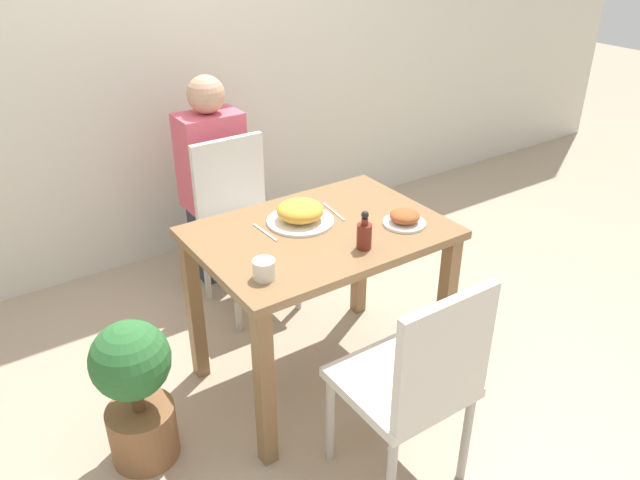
{
  "coord_description": "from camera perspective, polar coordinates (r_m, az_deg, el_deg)",
  "views": [
    {
      "loc": [
        -1.28,
        -1.88,
        1.94
      ],
      "look_at": [
        0.0,
        0.0,
        0.71
      ],
      "focal_mm": 35.0,
      "sensor_mm": 36.0,
      "label": 1
    }
  ],
  "objects": [
    {
      "name": "side_plate",
      "position": [
        2.61,
        7.74,
        1.98
      ],
      "size": [
        0.18,
        0.18,
        0.07
      ],
      "color": "white",
      "rests_on": "dining_table"
    },
    {
      "name": "ground_plane",
      "position": [
        2.99,
        0.0,
        -12.01
      ],
      "size": [
        16.0,
        16.0,
        0.0
      ],
      "primitive_type": "plane",
      "color": "tan"
    },
    {
      "name": "drink_cup",
      "position": [
        2.23,
        -5.14,
        -2.67
      ],
      "size": [
        0.08,
        0.08,
        0.07
      ],
      "color": "silver",
      "rests_on": "dining_table"
    },
    {
      "name": "fork_utensil",
      "position": [
        2.54,
        -5.06,
        0.7
      ],
      "size": [
        0.01,
        0.18,
        0.0
      ],
      "rotation": [
        0.0,
        0.0,
        1.6
      ],
      "color": "silver",
      "rests_on": "dining_table"
    },
    {
      "name": "food_plate",
      "position": [
        2.6,
        -1.82,
        2.49
      ],
      "size": [
        0.28,
        0.28,
        0.1
      ],
      "color": "white",
      "rests_on": "dining_table"
    },
    {
      "name": "wall_back",
      "position": [
        3.68,
        -13.98,
        17.66
      ],
      "size": [
        8.0,
        0.05,
        2.6
      ],
      "color": "beige",
      "rests_on": "ground_plane"
    },
    {
      "name": "sauce_bottle",
      "position": [
        2.4,
        4.07,
        0.52
      ],
      "size": [
        0.06,
        0.06,
        0.16
      ],
      "color": "maroon",
      "rests_on": "dining_table"
    },
    {
      "name": "person_figure",
      "position": [
        3.51,
        -9.71,
        5.26
      ],
      "size": [
        0.34,
        0.22,
        1.17
      ],
      "color": "#2D3347",
      "rests_on": "ground_plane"
    },
    {
      "name": "dining_table",
      "position": [
        2.62,
        0.0,
        -1.44
      ],
      "size": [
        1.02,
        0.72,
        0.76
      ],
      "color": "olive",
      "rests_on": "ground_plane"
    },
    {
      "name": "potted_plant_left",
      "position": [
        2.5,
        -16.52,
        -12.91
      ],
      "size": [
        0.3,
        0.3,
        0.62
      ],
      "color": "brown",
      "rests_on": "ground_plane"
    },
    {
      "name": "spoon_utensil",
      "position": [
        2.71,
        1.25,
        2.61
      ],
      "size": [
        0.03,
        0.19,
        0.0
      ],
      "rotation": [
        0.0,
        0.0,
        1.45
      ],
      "color": "silver",
      "rests_on": "dining_table"
    },
    {
      "name": "chair_near",
      "position": [
        2.22,
        8.86,
        -12.42
      ],
      "size": [
        0.42,
        0.42,
        0.89
      ],
      "rotation": [
        0.0,
        0.0,
        3.14
      ],
      "color": "silver",
      "rests_on": "ground_plane"
    },
    {
      "name": "chair_far",
      "position": [
        3.28,
        -7.22,
        2.21
      ],
      "size": [
        0.42,
        0.42,
        0.89
      ],
      "color": "silver",
      "rests_on": "ground_plane"
    }
  ]
}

